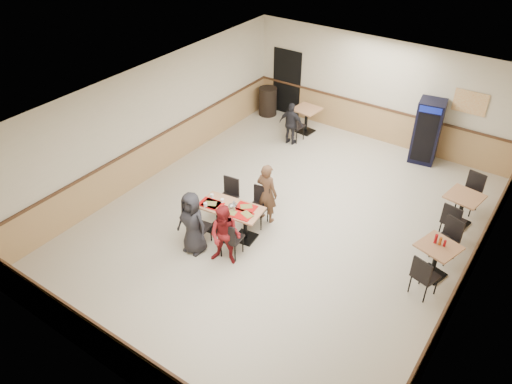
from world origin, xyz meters
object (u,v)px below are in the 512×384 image
Objects in this scene: side_table_near at (436,256)px; side_table_far at (462,205)px; main_table at (231,216)px; pepsi_cooler at (427,131)px; diner_woman_left at (192,223)px; diner_woman_right at (225,236)px; trash_bin at (268,101)px; back_table at (306,116)px; diner_man_opposite at (267,193)px; lone_diner at (291,124)px.

side_table_far is (-0.07, 2.00, 0.01)m from side_table_near.
main_table is 0.83× the size of pepsi_cooler.
main_table is at bearing 67.27° from diner_woman_left.
diner_woman_right reaches higher than trash_bin.
diner_man_opposite is at bearing -71.53° from back_table.
diner_man_opposite is 5.12m from pepsi_cooler.
diner_woman_right reaches higher than side_table_near.
lone_diner is (-1.44, 3.42, -0.11)m from diner_man_opposite.
diner_woman_left is 1.05× the size of diner_woman_right.
diner_man_opposite reaches higher than back_table.
main_table is 6.09m from pepsi_cooler.
side_table_near is at bearing 9.83° from main_table.
lone_diner is at bearing -90.00° from back_table.
back_table is 3.53m from pepsi_cooler.
side_table_far is at bearing -145.87° from diner_man_opposite.
diner_woman_right is (0.79, 0.10, -0.03)m from diner_woman_left.
back_table is at bearing -95.57° from lone_diner.
pepsi_cooler reaches higher than diner_man_opposite.
diner_woman_left is 6.87m from trash_bin.
back_table is at bearing 86.70° from diner_woman_right.
lone_diner is at bearing 96.23° from diner_woman_left.
main_table is at bearing -78.04° from back_table.
pepsi_cooler is at bearing 6.43° from back_table.
main_table is at bearing -141.21° from side_table_far.
diner_woman_left reaches higher than side_table_far.
trash_bin is at bearing 148.08° from side_table_near.
pepsi_cooler is (-1.75, 4.31, 0.37)m from side_table_near.
side_table_near is 4.67m from pepsi_cooler.
diner_woman_right is 0.94× the size of diner_man_opposite.
diner_woman_right is 5.34m from lone_diner.
side_table_near is (5.23, -3.05, -0.12)m from lone_diner.
diner_woman_left is at bearing -82.86° from back_table.
diner_woman_left is 6.06m from side_table_far.
diner_woman_left reaches higher than side_table_near.
side_table_far is 7.16m from trash_bin.
diner_man_opposite is 1.87× the size of back_table.
trash_bin is at bearing 98.79° from diner_woman_right.
trash_bin is at bearing -42.60° from lone_diner.
main_table is 4.46m from lone_diner.
pepsi_cooler is at bearing 55.29° from diner_woman_right.
trash_bin is (-6.86, 4.27, -0.06)m from side_table_near.
lone_diner is 0.88m from back_table.
main_table is 5.22m from side_table_far.
trash_bin reaches higher than side_table_near.
side_table_far reaches higher than side_table_near.
main_table is at bearing 71.01° from diner_man_opposite.
side_table_far is at bearing -63.51° from pepsi_cooler.
back_table is at bearing -12.16° from trash_bin.
lone_diner is 5.27m from side_table_far.
diner_woman_right is 1.56× the size of side_table_near.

